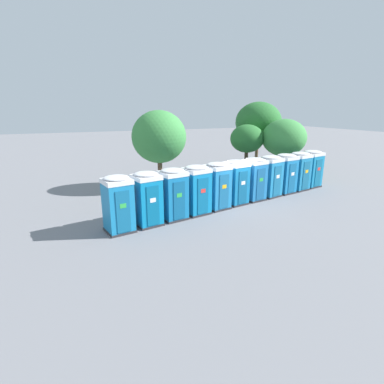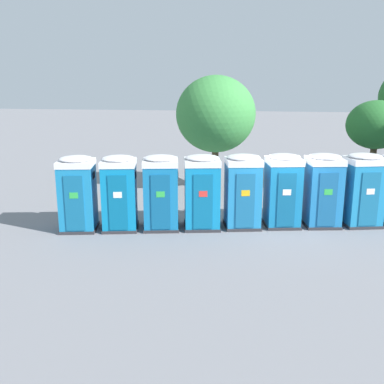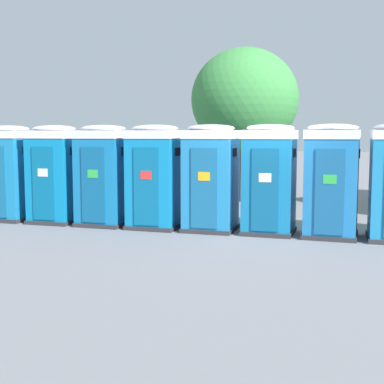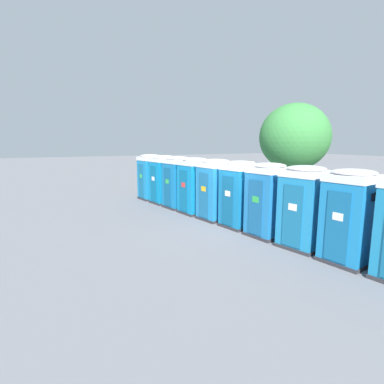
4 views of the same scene
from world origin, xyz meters
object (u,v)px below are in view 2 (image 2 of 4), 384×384
portapotty_4 (243,191)px  portapotty_6 (323,190)px  portapotty_2 (161,192)px  portapotty_5 (283,190)px  street_tree_0 (376,125)px  portapotty_3 (202,192)px  portapotty_1 (120,193)px  portapotty_7 (362,189)px  street_tree_2 (216,114)px  portapotty_0 (78,193)px

portapotty_4 → portapotty_6: size_ratio=1.00×
portapotty_2 → portapotty_5: same height
portapotty_2 → street_tree_0: (8.29, 6.32, 1.77)m
portapotty_3 → street_tree_0: 9.36m
portapotty_1 → portapotty_5: same height
portapotty_2 → portapotty_6: same height
portapotty_2 → street_tree_0: 10.57m
portapotty_1 → portapotty_2: same height
portapotty_2 → portapotty_4: bearing=12.0°
portapotty_7 → portapotty_4: bearing=-168.5°
portapotty_7 → street_tree_2: 7.64m
portapotty_0 → portapotty_3: same height
portapotty_0 → portapotty_1: (1.37, 0.28, 0.00)m
portapotty_1 → portapotty_0: bearing=-168.4°
portapotty_5 → street_tree_2: bearing=118.8°
portapotty_0 → street_tree_0: 13.12m
portapotty_3 → portapotty_5: 2.80m
portapotty_3 → portapotty_7: bearing=11.9°
portapotty_0 → portapotty_6: (8.23, 1.70, -0.00)m
portapotty_1 → street_tree_0: street_tree_0 is taller
portapotty_7 → street_tree_2: street_tree_2 is taller
portapotty_1 → street_tree_2: 7.24m
street_tree_0 → portapotty_5: bearing=-127.6°
portapotty_1 → portapotty_4: 4.20m
portapotty_5 → portapotty_4: bearing=-167.0°
portapotty_1 → portapotty_2: (1.37, 0.28, -0.00)m
street_tree_0 → street_tree_2: 7.07m
portapotty_0 → portapotty_6: same height
portapotty_6 → street_tree_0: 6.15m
street_tree_2 → portapotty_6: bearing=-49.5°
portapotty_5 → portapotty_7: bearing=10.7°
portapotty_4 → street_tree_2: 6.14m
portapotty_1 → portapotty_2: bearing=11.5°
portapotty_3 → street_tree_0: street_tree_0 is taller
portapotty_7 → street_tree_0: size_ratio=0.61×
portapotty_6 → portapotty_7: (1.37, 0.28, -0.00)m
portapotty_4 → portapotty_5: (1.36, 0.32, 0.00)m
portapotty_1 → portapotty_5: size_ratio=1.00×
portapotty_3 → portapotty_7: (5.48, 1.15, -0.00)m
portapotty_0 → portapotty_1: bearing=11.6°
portapotty_0 → portapotty_4: size_ratio=1.00×
portapotty_2 → portapotty_1: bearing=-168.5°
portapotty_7 → portapotty_1: bearing=-168.3°
portapotty_0 → portapotty_5: bearing=12.0°
portapotty_4 → portapotty_7: size_ratio=1.00×
portapotty_4 → portapotty_0: bearing=-168.2°
portapotty_0 → portapotty_3: 4.20m
portapotty_1 → portapotty_4: (4.11, 0.86, -0.00)m
portapotty_4 → street_tree_2: street_tree_2 is taller
portapotty_4 → portapotty_2: bearing=-168.0°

